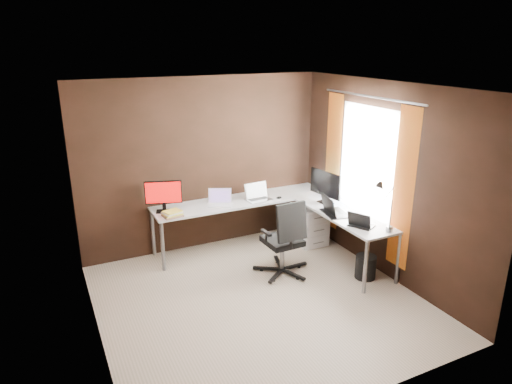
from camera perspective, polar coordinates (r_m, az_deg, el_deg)
room at (r=5.26m, az=3.36°, el=-0.22°), size 3.60×3.60×2.50m
desk at (r=6.49m, az=2.93°, el=-2.14°), size 2.65×2.25×0.73m
drawer_pedestal at (r=6.99m, az=6.67°, el=-4.01°), size 0.42×0.50×0.60m
monitor_left at (r=6.29m, az=-11.50°, el=-0.30°), size 0.48×0.21×0.43m
monitor_right at (r=6.54m, az=8.67°, el=0.83°), size 0.17×0.58×0.48m
laptop_white at (r=6.51m, az=-4.55°, el=-1.16°), size 0.40×0.35×0.22m
laptop_silver at (r=6.69m, az=0.24°, el=-0.52°), size 0.37×0.27×0.24m
laptop_black_big at (r=6.21m, az=9.56°, el=-2.24°), size 0.36×0.45×0.27m
laptop_black_small at (r=5.87m, az=12.91°, el=-3.85°), size 0.33×0.37×0.20m
book_stack at (r=6.16m, az=-10.40°, el=-2.68°), size 0.28×0.24×0.08m
mouse_left at (r=6.21m, az=-10.24°, el=-2.73°), size 0.08×0.06×0.03m
mouse_corner at (r=6.74m, az=2.89°, el=-0.71°), size 0.10×0.08×0.04m
desk_lamp at (r=5.71m, az=15.73°, el=-0.99°), size 0.20×0.23×0.62m
office_chair at (r=6.05m, az=3.47°, el=-7.55°), size 0.58×0.58×1.04m
wastebasket at (r=6.18m, az=13.53°, el=-9.08°), size 0.34×0.34×0.31m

